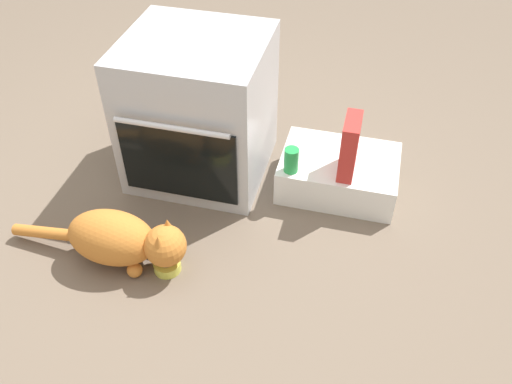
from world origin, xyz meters
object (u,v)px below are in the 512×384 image
pantry_cabinet (338,173)px  food_bowl (167,265)px  cereal_box (350,147)px  oven (199,110)px  soda_can (291,160)px  cat (121,239)px

pantry_cabinet → food_bowl: bearing=-131.8°
cereal_box → food_bowl: bearing=-137.1°
food_bowl → oven: bearing=95.7°
food_bowl → pantry_cabinet: bearing=48.2°
pantry_cabinet → cereal_box: size_ratio=1.96×
cereal_box → soda_can: size_ratio=2.33×
oven → pantry_cabinet: size_ratio=1.26×
oven → food_bowl: 0.75m
cat → soda_can: size_ratio=6.71×
soda_can → cereal_box: bearing=13.2°
cat → cereal_box: cereal_box is taller
cat → food_bowl: bearing=0.0°
pantry_cabinet → oven: bearing=-179.2°
pantry_cabinet → soda_can: size_ratio=4.56×
oven → pantry_cabinet: 0.73m
oven → soda_can: bearing=-15.4°
pantry_cabinet → cat: cat is taller
pantry_cabinet → food_bowl: pantry_cabinet is taller
oven → soda_can: oven is taller
cat → oven: bearing=80.4°
cereal_box → soda_can: bearing=-166.8°
pantry_cabinet → cat: size_ratio=0.68×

